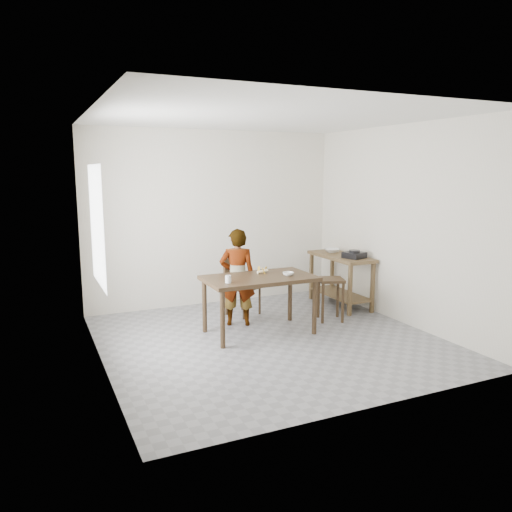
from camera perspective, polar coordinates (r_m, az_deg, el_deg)
name	(u,v)px	position (r m, az deg, el deg)	size (l,w,h in m)	color
floor	(269,341)	(6.32, 1.53, -9.72)	(4.00, 4.00, 0.04)	gray
ceiling	(270,115)	(5.99, 1.66, 15.83)	(4.00, 4.00, 0.04)	white
wall_back	(213,218)	(7.85, -4.94, 4.34)	(4.00, 0.04, 2.70)	white
wall_front	(376,259)	(4.30, 13.55, -0.36)	(4.00, 0.04, 2.70)	white
wall_left	(95,242)	(5.43, -17.93, 1.49)	(0.04, 4.00, 2.70)	white
wall_right	(402,225)	(7.12, 16.37, 3.43)	(0.04, 4.00, 2.70)	white
window_pane	(97,226)	(5.61, -17.74, 3.30)	(0.02, 1.10, 1.30)	silver
dining_table	(259,305)	(6.46, 0.37, -5.61)	(1.40, 0.80, 0.75)	#382717
prep_counter	(340,280)	(7.87, 9.62, -2.75)	(0.50, 1.20, 0.80)	brown
child	(237,277)	(6.74, -2.15, -2.44)	(0.48, 0.32, 1.33)	white
dining_chair	(243,287)	(7.27, -1.50, -3.52)	(0.40, 0.40, 0.83)	#382717
stool	(330,299)	(7.10, 8.51, -4.92)	(0.34, 0.34, 0.60)	#382717
glass_tumbler	(228,279)	(6.01, -3.20, -2.66)	(0.07, 0.07, 0.09)	white
small_bowl	(288,274)	(6.43, 3.70, -2.05)	(0.14, 0.14, 0.05)	white
banana	(262,271)	(6.56, 0.74, -1.72)	(0.17, 0.12, 0.06)	#E9C658
serving_bowl	(332,251)	(8.01, 8.70, 0.62)	(0.24, 0.24, 0.06)	white
gas_burner	(354,255)	(7.55, 11.17, 0.11)	(0.27, 0.27, 0.09)	black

